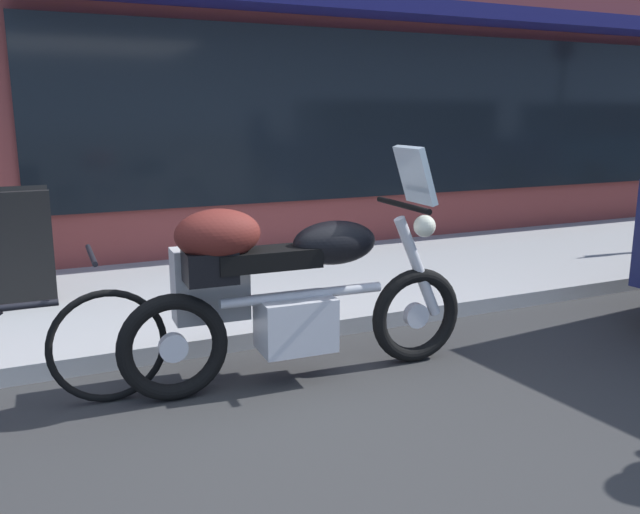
# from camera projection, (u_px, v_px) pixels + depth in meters

# --- Properties ---
(ground_plane) EXTENTS (80.00, 80.00, 0.00)m
(ground_plane) POSITION_uv_depth(u_px,v_px,m) (297.00, 436.00, 3.26)
(ground_plane) COLOR #2F2F2F
(touring_motorcycle) EXTENTS (2.17, 0.72, 1.39)m
(touring_motorcycle) POSITION_uv_depth(u_px,v_px,m) (280.00, 284.00, 3.82)
(touring_motorcycle) COLOR black
(touring_motorcycle) RESTS_ON ground_plane
(parked_bicycle) EXTENTS (1.67, 0.48, 0.91)m
(parked_bicycle) POSITION_uv_depth(u_px,v_px,m) (3.00, 354.00, 3.38)
(parked_bicycle) COLOR black
(parked_bicycle) RESTS_ON ground_plane
(sandwich_board_sign) EXTENTS (0.55, 0.41, 0.91)m
(sandwich_board_sign) POSITION_uv_depth(u_px,v_px,m) (14.00, 249.00, 4.90)
(sandwich_board_sign) COLOR black
(sandwich_board_sign) RESTS_ON sidewalk_curb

